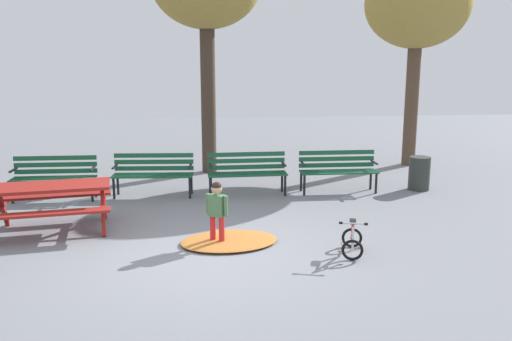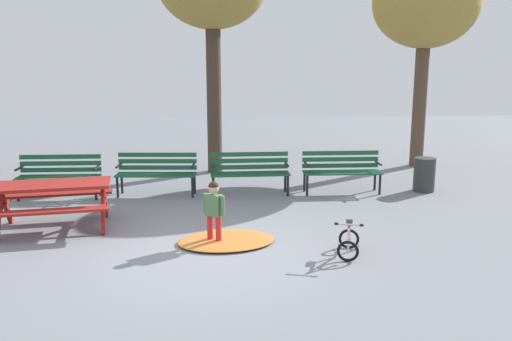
% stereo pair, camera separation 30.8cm
% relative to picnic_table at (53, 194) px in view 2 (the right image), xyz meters
% --- Properties ---
extents(ground, '(36.00, 36.00, 0.00)m').
position_rel_picnic_table_xyz_m(ground, '(2.41, -1.35, -0.59)').
color(ground, slate).
extents(picnic_table, '(1.98, 1.59, 0.79)m').
position_rel_picnic_table_xyz_m(picnic_table, '(0.00, 0.00, 0.00)').
color(picnic_table, maroon).
rests_on(picnic_table, ground).
extents(park_bench_far_left, '(1.61, 0.48, 0.85)m').
position_rel_picnic_table_xyz_m(park_bench_far_left, '(-0.48, 2.05, -0.08)').
color(park_bench_far_left, '#195133').
rests_on(park_bench_far_left, ground).
extents(park_bench_left, '(1.63, 0.58, 0.85)m').
position_rel_picnic_table_xyz_m(park_bench_left, '(1.42, 2.14, -0.08)').
color(park_bench_left, '#195133').
rests_on(park_bench_left, ground).
extents(park_bench_right, '(1.61, 0.48, 0.85)m').
position_rel_picnic_table_xyz_m(park_bench_right, '(3.32, 2.07, -0.08)').
color(park_bench_right, '#195133').
rests_on(park_bench_right, ground).
extents(park_bench_far_right, '(1.60, 0.47, 0.85)m').
position_rel_picnic_table_xyz_m(park_bench_far_right, '(5.22, 2.08, -0.08)').
color(park_bench_far_right, '#195133').
rests_on(park_bench_far_right, ground).
extents(child_standing, '(0.32, 0.27, 0.96)m').
position_rel_picnic_table_xyz_m(child_standing, '(2.60, -0.92, -0.03)').
color(child_standing, red).
rests_on(child_standing, ground).
extents(kids_bicycle, '(0.48, 0.62, 0.54)m').
position_rel_picnic_table_xyz_m(kids_bicycle, '(4.49, -1.51, -0.39)').
color(kids_bicycle, black).
rests_on(kids_bicycle, ground).
extents(leaf_pile, '(1.58, 1.20, 0.07)m').
position_rel_picnic_table_xyz_m(leaf_pile, '(2.78, -0.87, -0.56)').
color(leaf_pile, '#B26B2D').
rests_on(leaf_pile, ground).
extents(trash_bin, '(0.44, 0.44, 0.71)m').
position_rel_picnic_table_xyz_m(trash_bin, '(6.98, 2.04, -0.24)').
color(trash_bin, '#2D332D').
rests_on(trash_bin, ground).
extents(tree_center, '(2.60, 2.60, 5.17)m').
position_rel_picnic_table_xyz_m(tree_center, '(7.82, 4.73, 3.42)').
color(tree_center, brown).
rests_on(tree_center, ground).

